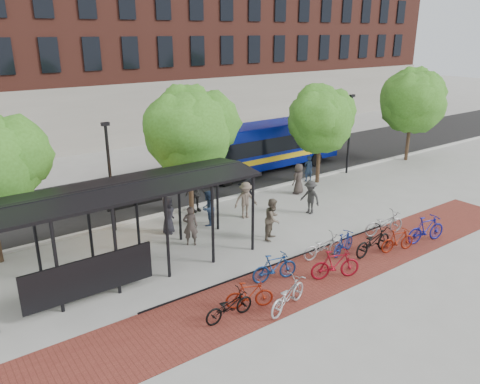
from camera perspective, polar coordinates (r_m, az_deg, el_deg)
ground at (r=23.32m, az=4.63°, el=-3.46°), size 160.00×160.00×0.00m
asphalt_street at (r=29.46m, az=-5.49°, el=1.39°), size 160.00×8.00×0.01m
curb at (r=26.25m, az=-1.02°, el=-0.63°), size 160.00×0.25×0.12m
brick_strip at (r=18.80m, az=9.93°, el=-9.52°), size 24.00×3.00×0.01m
bike_rack_rail at (r=18.57m, az=5.07°, el=-9.68°), size 12.00×0.05×0.95m
building_brick at (r=48.69m, az=-6.65°, el=20.24°), size 55.00×14.00×20.00m
bus_shelter at (r=17.90m, az=-14.30°, el=-0.83°), size 10.60×3.07×3.60m
tree_b at (r=23.04m, az=-6.13°, el=7.83°), size 5.15×4.20×6.47m
tree_c at (r=28.59m, az=9.87°, el=9.02°), size 4.66×3.80×5.92m
tree_d at (r=35.48m, az=20.37°, el=10.72°), size 5.39×4.40×6.55m
lamp_post_left at (r=21.99m, az=-15.57°, el=2.08°), size 0.35×0.20×5.12m
lamp_post_right at (r=31.11m, az=13.20°, el=7.15°), size 0.35×0.20×5.12m
bus at (r=30.98m, az=2.76°, el=5.82°), size 11.73×2.84×3.16m
bike_0 at (r=15.58m, az=-1.35°, el=-13.73°), size 1.81×0.64×0.95m
bike_1 at (r=16.11m, az=1.17°, el=-12.41°), size 1.69×1.12×0.99m
bike_2 at (r=16.11m, az=5.82°, el=-12.37°), size 2.15×1.30×1.07m
bike_3 at (r=17.71m, az=4.24°, el=-9.14°), size 1.91×0.89×1.11m
bike_5 at (r=18.16m, az=11.54°, el=-8.63°), size 2.01×1.27×1.17m
bike_6 at (r=19.69m, az=10.10°, el=-6.50°), size 2.02×0.94×1.02m
bike_7 at (r=20.17m, az=12.52°, el=-6.09°), size 1.69×0.85×0.98m
bike_8 at (r=20.45m, az=15.91°, el=-5.79°), size 2.19×0.84×1.14m
bike_9 at (r=21.01m, az=18.67°, el=-5.58°), size 1.75×0.85×1.01m
bike_10 at (r=22.48m, az=17.13°, el=-3.66°), size 2.20×1.18×1.10m
bike_11 at (r=22.28m, az=21.75°, el=-4.23°), size 2.12×0.98×1.23m
pedestrian_0 at (r=21.78m, az=-8.77°, el=-2.78°), size 1.01×1.00×1.77m
pedestrian_1 at (r=20.45m, az=-6.06°, el=-4.12°), size 0.78×0.70×1.79m
pedestrian_2 at (r=22.45m, az=-3.95°, el=-1.99°), size 1.06×1.01×1.72m
pedestrian_3 at (r=23.24m, az=0.70°, el=-1.00°), size 1.34×0.98×1.87m
pedestrian_4 at (r=24.18m, az=-5.49°, el=-0.22°), size 1.13×0.48×1.92m
pedestrian_5 at (r=26.16m, az=1.01°, el=1.16°), size 1.67×1.15×1.73m
pedestrian_6 at (r=26.96m, az=7.14°, el=1.61°), size 0.98×0.76×1.78m
pedestrian_7 at (r=29.34m, az=8.33°, el=2.85°), size 0.67×0.52×1.63m
pedestrian_8 at (r=20.94m, az=4.02°, el=-3.30°), size 1.17×1.09×1.91m
pedestrian_9 at (r=24.08m, az=8.55°, el=-0.63°), size 0.81×1.22×1.76m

